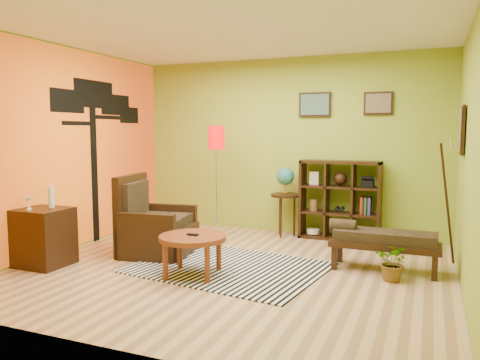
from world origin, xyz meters
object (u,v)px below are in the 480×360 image
at_px(coffee_table, 193,241).
at_px(floor_lamp, 216,148).
at_px(armchair, 154,230).
at_px(side_cabinet, 43,237).
at_px(potted_plant, 394,266).
at_px(cube_shelf, 341,200).
at_px(bench, 382,240).
at_px(globe_table, 285,184).

relative_size(coffee_table, floor_lamp, 0.44).
distance_m(coffee_table, armchair, 1.15).
bearing_deg(armchair, side_cabinet, -134.26).
relative_size(side_cabinet, floor_lamp, 0.59).
xyz_separation_m(side_cabinet, potted_plant, (4.02, 0.98, -0.19)).
bearing_deg(cube_shelf, potted_plant, -63.05).
height_order(coffee_table, floor_lamp, floor_lamp).
distance_m(coffee_table, floor_lamp, 2.18).
bearing_deg(bench, side_cabinet, -160.71).
xyz_separation_m(side_cabinet, globe_table, (2.27, 2.68, 0.46)).
bearing_deg(armchair, potted_plant, 0.09).
distance_m(floor_lamp, bench, 2.85).
bearing_deg(armchair, bench, 7.30).
bearing_deg(armchair, cube_shelf, 39.62).
bearing_deg(side_cabinet, cube_shelf, 41.62).
relative_size(globe_table, cube_shelf, 0.90).
height_order(armchair, cube_shelf, cube_shelf).
bearing_deg(side_cabinet, bench, 19.29).
distance_m(floor_lamp, cube_shelf, 2.05).
height_order(coffee_table, cube_shelf, cube_shelf).
distance_m(armchair, side_cabinet, 1.36).
height_order(side_cabinet, potted_plant, side_cabinet).
xyz_separation_m(side_cabinet, cube_shelf, (3.11, 2.77, 0.24)).
bearing_deg(potted_plant, side_cabinet, -166.29).
height_order(side_cabinet, floor_lamp, floor_lamp).
relative_size(armchair, floor_lamp, 0.62).
bearing_deg(coffee_table, bench, 27.72).
distance_m(coffee_table, globe_table, 2.43).
height_order(floor_lamp, globe_table, floor_lamp).
xyz_separation_m(coffee_table, cube_shelf, (1.22, 2.45, 0.20)).
bearing_deg(cube_shelf, bench, -62.58).
xyz_separation_m(armchair, side_cabinet, (-0.95, -0.98, 0.04)).
distance_m(cube_shelf, bench, 1.62).
distance_m(bench, potted_plant, 0.45).
bearing_deg(globe_table, side_cabinet, -130.18).
height_order(side_cabinet, cube_shelf, cube_shelf).
height_order(floor_lamp, cube_shelf, floor_lamp).
xyz_separation_m(coffee_table, bench, (1.96, 1.03, -0.03)).
relative_size(armchair, cube_shelf, 0.88).
relative_size(side_cabinet, potted_plant, 2.41).
relative_size(armchair, side_cabinet, 1.04).
relative_size(floor_lamp, potted_plant, 4.06).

